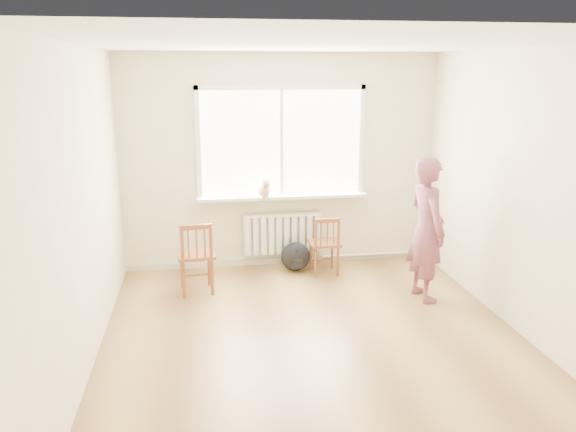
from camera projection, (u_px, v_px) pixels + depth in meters
name	position (u px, v px, depth m)	size (l,w,h in m)	color
floor	(315.00, 342.00, 5.30)	(4.50, 4.50, 0.00)	#A77F44
ceiling	(320.00, 43.00, 4.62)	(4.50, 4.50, 0.00)	white
back_wall	(281.00, 162.00, 7.11)	(4.00, 0.01, 2.70)	beige
window	(281.00, 138.00, 7.00)	(2.12, 0.05, 1.42)	white
windowsill	(282.00, 196.00, 7.11)	(2.15, 0.22, 0.04)	white
radiator	(282.00, 233.00, 7.25)	(1.00, 0.12, 0.55)	white
heating_pipe	(374.00, 254.00, 7.56)	(0.04, 0.04, 1.40)	silver
baseboard	(282.00, 260.00, 7.43)	(4.00, 0.03, 0.08)	beige
chair_left	(196.00, 257.00, 6.36)	(0.45, 0.43, 0.84)	brown
chair_right	(325.00, 245.00, 6.95)	(0.38, 0.36, 0.75)	brown
person	(427.00, 229.00, 6.13)	(0.58, 0.38, 1.60)	#C34158
cat	(264.00, 189.00, 6.96)	(0.19, 0.39, 0.26)	beige
backpack	(295.00, 257.00, 7.12)	(0.37, 0.28, 0.37)	black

